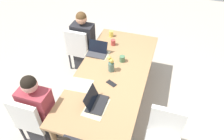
% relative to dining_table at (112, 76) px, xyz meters
% --- Properties ---
extents(ground_plane, '(10.00, 10.00, 0.00)m').
position_rel_dining_table_xyz_m(ground_plane, '(0.00, 0.00, -0.67)').
color(ground_plane, '#B2A899').
extents(dining_table, '(2.30, 1.05, 0.74)m').
position_rel_dining_table_xyz_m(dining_table, '(0.00, 0.00, 0.00)').
color(dining_table, '#9E754C').
rests_on(dining_table, ground_plane).
extents(chair_far_left_mid, '(0.44, 0.44, 0.90)m').
position_rel_dining_table_xyz_m(chair_far_left_mid, '(-0.92, 0.82, -0.17)').
color(chair_far_left_mid, silver).
rests_on(chair_far_left_mid, ground_plane).
extents(person_far_left_mid, '(0.36, 0.40, 1.19)m').
position_rel_dining_table_xyz_m(person_far_left_mid, '(-0.84, 0.76, -0.14)').
color(person_far_left_mid, '#2D2D33').
rests_on(person_far_left_mid, ground_plane).
extents(chair_far_left_far, '(0.44, 0.44, 0.90)m').
position_rel_dining_table_xyz_m(chair_far_left_far, '(0.75, 0.88, -0.17)').
color(chair_far_left_far, silver).
rests_on(chair_far_left_far, ground_plane).
extents(person_far_left_far, '(0.36, 0.40, 1.19)m').
position_rel_dining_table_xyz_m(person_far_left_far, '(0.82, 0.82, -0.14)').
color(person_far_left_far, '#2D2D33').
rests_on(person_far_left_far, ground_plane).
extents(chair_near_right_near, '(0.44, 0.44, 0.90)m').
position_rel_dining_table_xyz_m(chair_near_right_near, '(-0.69, -0.88, -0.17)').
color(chair_near_right_near, silver).
rests_on(chair_near_right_near, ground_plane).
extents(flower_vase, '(0.09, 0.11, 0.26)m').
position_rel_dining_table_xyz_m(flower_vase, '(0.04, 0.03, 0.19)').
color(flower_vase, '#4C6B60').
rests_on(flower_vase, dining_table).
extents(placemat_head_left_left_near, '(0.37, 0.28, 0.00)m').
position_rel_dining_table_xyz_m(placemat_head_left_left_near, '(-0.68, 0.00, 0.07)').
color(placemat_head_left_left_near, beige).
rests_on(placemat_head_left_left_near, dining_table).
extents(placemat_far_left_mid, '(0.28, 0.38, 0.00)m').
position_rel_dining_table_xyz_m(placemat_far_left_mid, '(-0.38, 0.36, 0.07)').
color(placemat_far_left_mid, beige).
rests_on(placemat_far_left_mid, dining_table).
extents(placemat_far_left_far, '(0.28, 0.38, 0.00)m').
position_rel_dining_table_xyz_m(placemat_far_left_far, '(0.37, 0.36, 0.07)').
color(placemat_far_left_far, beige).
rests_on(placemat_far_left_far, dining_table).
extents(laptop_head_left_left_near, '(0.32, 0.22, 0.20)m').
position_rel_dining_table_xyz_m(laptop_head_left_left_near, '(-0.63, 0.02, 0.11)').
color(laptop_head_left_left_near, black).
rests_on(laptop_head_left_left_near, dining_table).
extents(laptop_far_left_far, '(0.22, 0.32, 0.20)m').
position_rel_dining_table_xyz_m(laptop_far_left_far, '(0.37, 0.37, 0.11)').
color(laptop_far_left_far, '#38383D').
rests_on(laptop_far_left_far, dining_table).
extents(coffee_mug_near_left, '(0.08, 0.08, 0.11)m').
position_rel_dining_table_xyz_m(coffee_mug_near_left, '(0.93, 0.31, 0.12)').
color(coffee_mug_near_left, '#DBC64C').
rests_on(coffee_mug_near_left, dining_table).
extents(coffee_mug_near_right, '(0.08, 0.08, 0.10)m').
position_rel_dining_table_xyz_m(coffee_mug_near_right, '(0.69, 0.19, 0.12)').
color(coffee_mug_near_right, '#AD3D38').
rests_on(coffee_mug_near_right, dining_table).
extents(coffee_mug_centre_left, '(0.09, 0.09, 0.10)m').
position_rel_dining_table_xyz_m(coffee_mug_centre_left, '(0.30, -0.07, 0.12)').
color(coffee_mug_centre_left, '#47704C').
rests_on(coffee_mug_centre_left, dining_table).
extents(phone_black, '(0.13, 0.17, 0.01)m').
position_rel_dining_table_xyz_m(phone_black, '(-0.22, -0.06, 0.07)').
color(phone_black, black).
rests_on(phone_black, dining_table).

